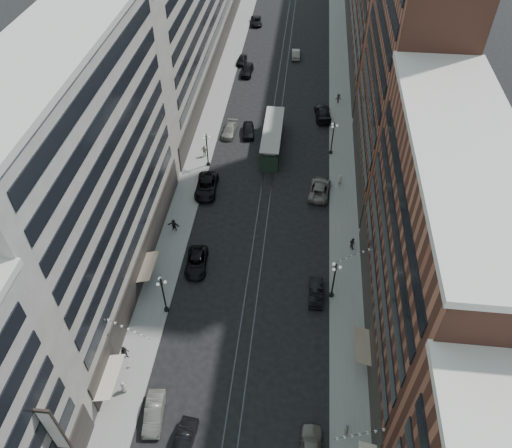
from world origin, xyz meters
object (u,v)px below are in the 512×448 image
at_px(car_1, 154,413).
at_px(pedestrian_5, 174,225).
at_px(car_7, 206,186).
at_px(lamppost_se_mid, 333,137).
at_px(car_9, 247,70).
at_px(car_extra_0, 242,60).
at_px(pedestrian_1, 123,387).
at_px(lamppost_se_far, 334,279).
at_px(car_12, 323,113).
at_px(pedestrian_2, 125,353).
at_px(car_5, 184,442).
at_px(pedestrian_7, 352,243).
at_px(pedestrian_8, 340,181).
at_px(car_14, 296,54).
at_px(car_10, 316,292).
at_px(car_11, 319,189).
at_px(car_8, 230,130).
at_px(lamppost_sw_mid, 207,149).
at_px(lamppost_sw_far, 163,294).
at_px(car_2, 196,262).
at_px(pedestrian_6, 205,151).
at_px(pedestrian_9, 338,98).
at_px(car_13, 248,130).
at_px(pedestrian_4, 347,429).
at_px(streetcar, 272,139).

bearing_deg(car_1, pedestrian_5, 92.76).
bearing_deg(car_7, lamppost_se_mid, 29.33).
distance_m(car_7, car_9, 35.41).
bearing_deg(car_extra_0, pedestrian_1, -89.12).
distance_m(lamppost_se_far, car_12, 38.47).
distance_m(pedestrian_2, car_extra_0, 67.28).
xyz_separation_m(car_5, pedestrian_7, (15.89, 26.39, 0.22)).
distance_m(pedestrian_2, pedestrian_8, 37.83).
height_order(lamppost_se_mid, car_14, lamppost_se_mid).
height_order(pedestrian_5, pedestrian_7, pedestrian_5).
bearing_deg(car_10, car_extra_0, -74.03).
xyz_separation_m(car_11, pedestrian_8, (2.89, 1.87, 0.25)).
xyz_separation_m(car_9, pedestrian_7, (18.58, -44.55, 0.10)).
bearing_deg(car_8, car_5, -81.88).
height_order(lamppost_sw_mid, car_9, lamppost_sw_mid).
bearing_deg(lamppost_sw_far, car_2, 73.11).
relative_size(lamppost_se_far, car_9, 1.09).
distance_m(lamppost_se_far, lamppost_se_mid, 28.00).
bearing_deg(car_12, lamppost_sw_far, 62.03).
xyz_separation_m(pedestrian_6, car_extra_0, (1.72, 31.67, -0.40)).
bearing_deg(car_12, pedestrian_8, 92.07).
height_order(lamppost_se_mid, car_1, lamppost_se_mid).
bearing_deg(pedestrian_9, pedestrian_2, -129.96).
relative_size(car_13, pedestrian_8, 2.53).
xyz_separation_m(car_5, pedestrian_1, (-6.94, 4.51, 0.17)).
bearing_deg(car_9, car_11, -64.86).
distance_m(lamppost_sw_mid, car_extra_0, 33.95).
height_order(lamppost_sw_far, pedestrian_4, lamppost_sw_far).
bearing_deg(car_9, lamppost_se_mid, -54.45).
distance_m(pedestrian_2, car_11, 34.63).
relative_size(car_10, car_13, 0.98).
bearing_deg(car_8, lamppost_sw_mid, -98.12).
xyz_separation_m(pedestrian_1, pedestrian_7, (22.82, 21.87, 0.05)).
bearing_deg(car_14, car_10, 91.85).
bearing_deg(pedestrian_8, car_13, -67.39).
xyz_separation_m(car_7, car_11, (15.95, 1.17, -0.05)).
height_order(car_2, car_13, car_13).
distance_m(pedestrian_4, pedestrian_5, 32.76).
xyz_separation_m(car_1, pedestrian_9, (17.97, 59.43, 0.24)).
xyz_separation_m(lamppost_se_mid, car_12, (-1.37, 10.39, -2.21)).
distance_m(pedestrian_4, pedestrian_9, 59.16).
distance_m(lamppost_se_far, car_8, 35.89).
height_order(lamppost_sw_far, car_12, lamppost_sw_far).
bearing_deg(car_7, car_extra_0, 87.59).
bearing_deg(streetcar, car_14, 86.06).
xyz_separation_m(pedestrian_2, car_14, (14.15, 70.91, -0.33)).
height_order(car_5, pedestrian_5, pedestrian_5).
bearing_deg(pedestrian_8, lamppost_sw_mid, -36.63).
height_order(lamppost_sw_mid, car_14, lamppost_sw_mid).
relative_size(lamppost_se_far, car_2, 1.03).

